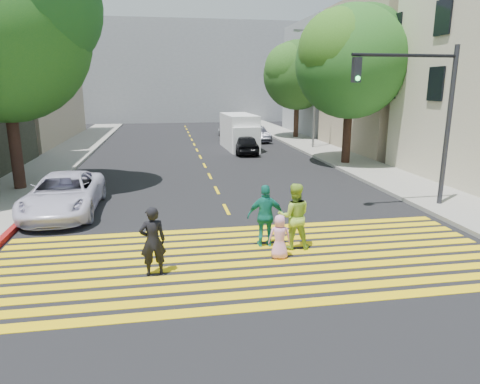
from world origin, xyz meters
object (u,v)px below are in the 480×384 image
object	(u,v)px
tree_right_near	(352,56)
white_sedan	(64,194)
silver_car	(228,128)
traffic_signal	(423,105)
tree_right_far	(298,71)
dark_car_near	(245,144)
tree_left	(2,24)
pedestrian_child	(280,237)
dark_car_parked	(256,134)
pedestrian_man	(153,241)
white_van	(240,133)
pedestrian_woman	(294,216)
pedestrian_extra	(266,216)

from	to	relation	value
tree_right_near	white_sedan	xyz separation A→B (m)	(-13.79, -7.37, -5.26)
silver_car	traffic_signal	xyz separation A→B (m)	(3.26, -25.59, 3.15)
tree_right_far	silver_car	xyz separation A→B (m)	(-5.34, 4.07, -4.94)
white_sedan	dark_car_near	xyz separation A→B (m)	(8.81, 12.36, -0.06)
tree_left	pedestrian_child	distance (m)	14.19
tree_left	dark_car_parked	distance (m)	20.67
dark_car_parked	silver_car	bearing A→B (deg)	94.80
tree_left	pedestrian_man	world-z (taller)	tree_left
tree_left	pedestrian_man	xyz separation A→B (m)	(5.78, -9.51, -5.92)
tree_right_far	silver_car	distance (m)	8.34
tree_right_near	dark_car_parked	world-z (taller)	tree_right_near
pedestrian_child	silver_car	size ratio (longest dim) A/B	0.28
silver_car	white_van	size ratio (longest dim) A/B	0.80
dark_car_parked	traffic_signal	bearing A→B (deg)	-94.63
tree_left	pedestrian_woman	distance (m)	14.03
pedestrian_child	traffic_signal	size ratio (longest dim) A/B	0.20
pedestrian_woman	silver_car	world-z (taller)	pedestrian_woman
tree_left	pedestrian_man	bearing A→B (deg)	-58.68
silver_car	traffic_signal	distance (m)	25.99
pedestrian_extra	white_van	bearing A→B (deg)	-93.30
pedestrian_man	white_van	bearing A→B (deg)	-114.52
tree_right_near	white_van	world-z (taller)	tree_right_near
tree_right_far	white_sedan	size ratio (longest dim) A/B	1.64
tree_right_far	pedestrian_man	distance (m)	28.47
tree_right_near	silver_car	world-z (taller)	tree_right_near
dark_car_parked	dark_car_near	bearing A→B (deg)	-118.08
pedestrian_woman	white_sedan	size ratio (longest dim) A/B	0.37
pedestrian_man	pedestrian_child	size ratio (longest dim) A/B	1.43
tree_right_near	silver_car	size ratio (longest dim) A/B	2.11
pedestrian_woman	tree_right_near	bearing A→B (deg)	-110.69
tree_right_near	pedestrian_man	size ratio (longest dim) A/B	5.18
tree_left	tree_right_far	xyz separation A→B (m)	(17.18, 16.16, -1.22)
dark_car_parked	pedestrian_child	bearing A→B (deg)	-110.08
tree_right_near	traffic_signal	world-z (taller)	tree_right_near
tree_right_near	pedestrian_child	bearing A→B (deg)	-120.00
traffic_signal	pedestrian_child	bearing A→B (deg)	-150.45
pedestrian_child	dark_car_parked	xyz separation A→B (m)	(4.30, 23.60, 0.02)
tree_right_near	silver_car	distance (m)	18.03
tree_right_near	white_van	distance (m)	9.95
tree_right_near	traffic_signal	bearing A→B (deg)	-97.71
dark_car_parked	traffic_signal	distance (m)	20.24
pedestrian_extra	white_sedan	size ratio (longest dim) A/B	0.35
white_sedan	traffic_signal	distance (m)	13.04
white_van	pedestrian_extra	bearing A→B (deg)	-99.76
pedestrian_man	dark_car_parked	bearing A→B (deg)	-116.57
dark_car_near	silver_car	bearing A→B (deg)	-89.84
silver_car	pedestrian_child	bearing A→B (deg)	94.26
pedestrian_man	white_sedan	bearing A→B (deg)	-69.67
silver_car	tree_right_far	bearing A→B (deg)	152.43
pedestrian_extra	traffic_signal	size ratio (longest dim) A/B	0.31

